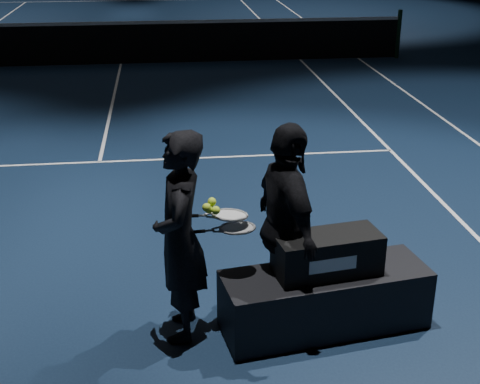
{
  "coord_description": "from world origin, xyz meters",
  "views": [
    {
      "loc": [
        0.89,
        -15.14,
        3.15
      ],
      "look_at": [
        1.45,
        -10.5,
        1.19
      ],
      "focal_mm": 50.0,
      "sensor_mm": 36.0,
      "label": 1
    }
  ],
  "objects_px": {
    "player_bench": "(325,299)",
    "racket_bag": "(327,254)",
    "player_a": "(180,237)",
    "racket_lower": "(237,228)",
    "player_b": "(287,227)",
    "tennis_balls": "(212,207)",
    "racket_upper": "(230,215)"
  },
  "relations": [
    {
      "from": "player_b",
      "to": "tennis_balls",
      "type": "height_order",
      "value": "player_b"
    },
    {
      "from": "racket_upper",
      "to": "player_a",
      "type": "bearing_deg",
      "value": -178.29
    },
    {
      "from": "player_bench",
      "to": "player_b",
      "type": "height_order",
      "value": "player_b"
    },
    {
      "from": "player_bench",
      "to": "racket_bag",
      "type": "bearing_deg",
      "value": 0.0
    },
    {
      "from": "racket_bag",
      "to": "player_b",
      "type": "height_order",
      "value": "player_b"
    },
    {
      "from": "player_b",
      "to": "player_bench",
      "type": "bearing_deg",
      "value": -125.68
    },
    {
      "from": "racket_bag",
      "to": "tennis_balls",
      "type": "bearing_deg",
      "value": 165.53
    },
    {
      "from": "player_a",
      "to": "player_bench",
      "type": "bearing_deg",
      "value": 92.09
    },
    {
      "from": "racket_bag",
      "to": "racket_lower",
      "type": "xyz_separation_m",
      "value": [
        -0.7,
        0.1,
        0.22
      ]
    },
    {
      "from": "racket_bag",
      "to": "racket_upper",
      "type": "distance_m",
      "value": 0.83
    },
    {
      "from": "player_a",
      "to": "tennis_balls",
      "type": "xyz_separation_m",
      "value": [
        0.25,
        0.03,
        0.23
      ]
    },
    {
      "from": "player_bench",
      "to": "racket_bag",
      "type": "distance_m",
      "value": 0.42
    },
    {
      "from": "player_b",
      "to": "racket_bag",
      "type": "bearing_deg",
      "value": -125.68
    },
    {
      "from": "racket_lower",
      "to": "racket_bag",
      "type": "bearing_deg",
      "value": -13.53
    },
    {
      "from": "player_a",
      "to": "racket_upper",
      "type": "bearing_deg",
      "value": 106.09
    },
    {
      "from": "player_b",
      "to": "tennis_balls",
      "type": "distance_m",
      "value": 0.64
    },
    {
      "from": "racket_lower",
      "to": "racket_upper",
      "type": "xyz_separation_m",
      "value": [
        -0.05,
        0.04,
        0.1
      ]
    },
    {
      "from": "player_bench",
      "to": "player_b",
      "type": "xyz_separation_m",
      "value": [
        -0.3,
        0.14,
        0.6
      ]
    },
    {
      "from": "racket_lower",
      "to": "player_bench",
      "type": "bearing_deg",
      "value": -13.53
    },
    {
      "from": "racket_lower",
      "to": "tennis_balls",
      "type": "bearing_deg",
      "value": 178.53
    },
    {
      "from": "player_bench",
      "to": "racket_bag",
      "type": "xyz_separation_m",
      "value": [
        0.0,
        0.0,
        0.42
      ]
    },
    {
      "from": "player_b",
      "to": "tennis_balls",
      "type": "xyz_separation_m",
      "value": [
        -0.59,
        -0.05,
        0.23
      ]
    },
    {
      "from": "player_a",
      "to": "racket_lower",
      "type": "distance_m",
      "value": 0.45
    },
    {
      "from": "player_b",
      "to": "tennis_balls",
      "type": "bearing_deg",
      "value": 83.64
    },
    {
      "from": "player_b",
      "to": "racket_lower",
      "type": "distance_m",
      "value": 0.4
    },
    {
      "from": "racket_bag",
      "to": "player_b",
      "type": "distance_m",
      "value": 0.38
    },
    {
      "from": "player_bench",
      "to": "racket_lower",
      "type": "distance_m",
      "value": 0.95
    },
    {
      "from": "racket_upper",
      "to": "player_b",
      "type": "bearing_deg",
      "value": -9.08
    },
    {
      "from": "racket_lower",
      "to": "racket_upper",
      "type": "relative_size",
      "value": 1.0
    },
    {
      "from": "player_a",
      "to": "racket_upper",
      "type": "xyz_separation_m",
      "value": [
        0.39,
        0.08,
        0.13
      ]
    },
    {
      "from": "racket_bag",
      "to": "player_a",
      "type": "xyz_separation_m",
      "value": [
        -1.15,
        0.06,
        0.19
      ]
    },
    {
      "from": "player_b",
      "to": "racket_upper",
      "type": "xyz_separation_m",
      "value": [
        -0.45,
        -0.0,
        0.13
      ]
    }
  ]
}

